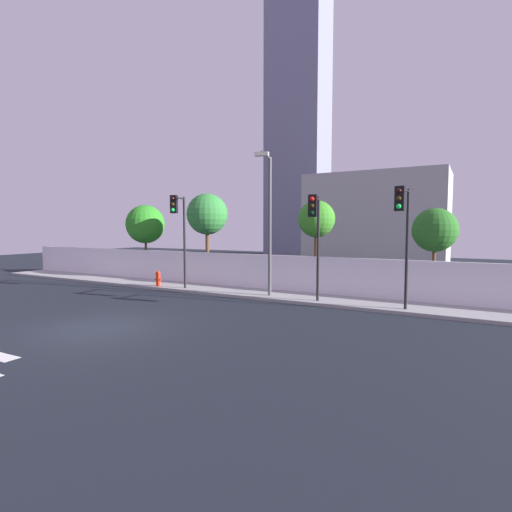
{
  "coord_description": "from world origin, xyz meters",
  "views": [
    {
      "loc": [
        10.87,
        -8.72,
        3.37
      ],
      "look_at": [
        2.36,
        6.5,
        2.11
      ],
      "focal_mm": 27.52,
      "sensor_mm": 36.0,
      "label": 1
    }
  ],
  "objects": [
    {
      "name": "roadside_tree_midleft",
      "position": [
        -3.61,
        11.0,
        4.17
      ],
      "size": [
        2.53,
        2.53,
        5.47
      ],
      "color": "brown",
      "rests_on": "ground"
    },
    {
      "name": "fire_hydrant",
      "position": [
        -4.35,
        7.4,
        0.6
      ],
      "size": [
        0.44,
        0.26,
        0.83
      ],
      "color": "red",
      "rests_on": "sidewalk"
    },
    {
      "name": "ground_plane",
      "position": [
        0.0,
        0.0,
        0.0
      ],
      "size": [
        80.0,
        80.0,
        0.0
      ],
      "primitive_type": "plane",
      "color": "black"
    },
    {
      "name": "low_building_distant",
      "position": [
        3.93,
        23.49,
        3.79
      ],
      "size": [
        10.52,
        6.0,
        7.58
      ],
      "primitive_type": "cube",
      "color": "#ABABAB",
      "rests_on": "ground"
    },
    {
      "name": "traffic_light_left",
      "position": [
        -2.45,
        6.98,
        3.67
      ],
      "size": [
        0.48,
        1.33,
        4.84
      ],
      "color": "black",
      "rests_on": "sidewalk"
    },
    {
      "name": "roadside_tree_rightmost",
      "position": [
        9.25,
        11.0,
        3.25
      ],
      "size": [
        2.01,
        2.01,
        4.27
      ],
      "color": "brown",
      "rests_on": "ground"
    },
    {
      "name": "perimeter_wall",
      "position": [
        0.0,
        9.49,
        1.05
      ],
      "size": [
        36.0,
        0.18,
        1.8
      ],
      "primitive_type": "cube",
      "color": "white",
      "rests_on": "sidewalk"
    },
    {
      "name": "sidewalk",
      "position": [
        0.0,
        8.2,
        0.07
      ],
      "size": [
        36.0,
        2.4,
        0.15
      ],
      "primitive_type": "cube",
      "color": "#969696",
      "rests_on": "ground"
    },
    {
      "name": "roadside_tree_midright",
      "position": [
        3.51,
        11.0,
        3.79
      ],
      "size": [
        1.96,
        1.96,
        4.81
      ],
      "color": "brown",
      "rests_on": "ground"
    },
    {
      "name": "tower_on_skyline",
      "position": [
        -8.09,
        35.49,
        16.24
      ],
      "size": [
        6.72,
        5.0,
        32.48
      ],
      "primitive_type": "cube",
      "color": "slate",
      "rests_on": "ground"
    },
    {
      "name": "traffic_light_right",
      "position": [
        8.49,
        6.88,
        3.6
      ],
      "size": [
        0.36,
        1.49,
        4.72
      ],
      "color": "black",
      "rests_on": "sidewalk"
    },
    {
      "name": "roadside_tree_leftmost",
      "position": [
        -8.82,
        11.0,
        3.59
      ],
      "size": [
        2.61,
        2.61,
        4.91
      ],
      "color": "brown",
      "rests_on": "ground"
    },
    {
      "name": "street_lamp_curbside",
      "position": [
        2.47,
        7.5,
        4.0
      ],
      "size": [
        0.84,
        1.9,
        6.48
      ],
      "color": "#4C4C51",
      "rests_on": "sidewalk"
    },
    {
      "name": "traffic_light_center",
      "position": [
        5.0,
        6.85,
        3.48
      ],
      "size": [
        0.46,
        1.53,
        4.55
      ],
      "color": "black",
      "rests_on": "sidewalk"
    }
  ]
}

